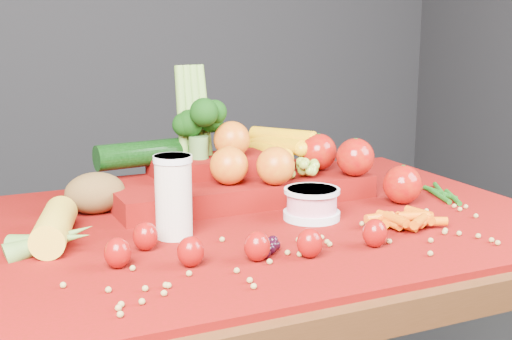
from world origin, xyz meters
name	(u,v)px	position (x,y,z in m)	size (l,w,h in m)	color
table	(261,274)	(0.00, 0.00, 0.66)	(1.10, 0.80, 0.75)	#351D0C
red_cloth	(261,222)	(0.00, 0.00, 0.76)	(1.05, 0.75, 0.01)	#6A0308
milk_glass	(173,194)	(-0.18, -0.03, 0.84)	(0.07, 0.07, 0.14)	beige
yogurt_bowl	(312,203)	(0.09, -0.04, 0.79)	(0.10, 0.10, 0.06)	silver
strawberry_scatter	(234,242)	(-0.13, -0.17, 0.79)	(0.44, 0.18, 0.05)	maroon
dark_grape_cluster	(267,246)	(-0.07, -0.18, 0.78)	(0.06, 0.05, 0.03)	black
soybean_scatter	(314,249)	(0.00, -0.20, 0.77)	(0.84, 0.24, 0.01)	olive
corn_ear	(51,236)	(-0.38, -0.01, 0.78)	(0.22, 0.26, 0.06)	#E1C845
potato	(95,193)	(-0.26, 0.17, 0.80)	(0.11, 0.08, 0.08)	brown
baby_carrot_pile	(414,220)	(0.22, -0.17, 0.78)	(0.17, 0.17, 0.03)	#CF5207
green_bean_pile	(443,194)	(0.41, -0.01, 0.77)	(0.14, 0.12, 0.01)	#145012
produce_mound	(247,169)	(0.04, 0.15, 0.82)	(0.59, 0.36, 0.27)	#6A0308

